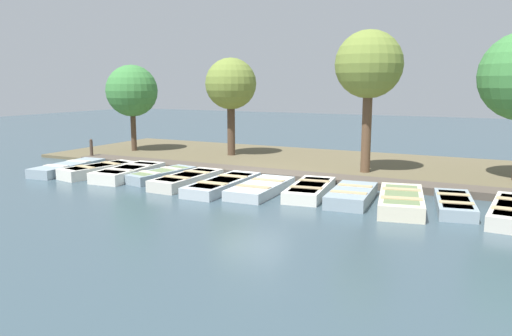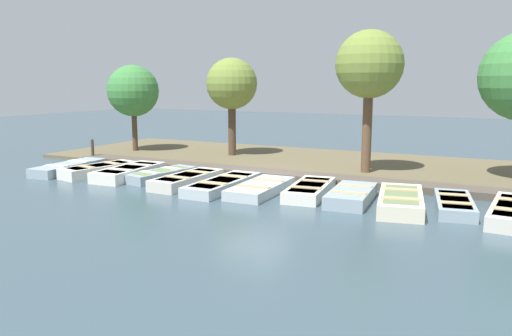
# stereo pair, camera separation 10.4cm
# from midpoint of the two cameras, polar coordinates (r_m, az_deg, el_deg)

# --- Properties ---
(ground_plane) EXTENTS (80.00, 80.00, 0.00)m
(ground_plane) POSITION_cam_midpoint_polar(r_m,az_deg,el_deg) (17.93, -0.12, -1.71)
(ground_plane) COLOR #384C56
(shore_bank) EXTENTS (8.00, 24.00, 0.13)m
(shore_bank) POSITION_cam_midpoint_polar(r_m,az_deg,el_deg) (22.42, 5.69, 0.72)
(shore_bank) COLOR brown
(shore_bank) RESTS_ON ground_plane
(dock_walkway) EXTENTS (1.12, 18.19, 0.25)m
(dock_walkway) POSITION_cam_midpoint_polar(r_m,az_deg,el_deg) (19.01, 1.59, -0.68)
(dock_walkway) COLOR #51473D
(dock_walkway) RESTS_ON ground_plane
(rowboat_0) EXTENTS (3.40, 1.34, 0.38)m
(rowboat_0) POSITION_cam_midpoint_polar(r_m,az_deg,el_deg) (21.40, -20.47, 0.06)
(rowboat_0) COLOR #8C9EA8
(rowboat_0) RESTS_ON ground_plane
(rowboat_1) EXTENTS (3.12, 1.59, 0.43)m
(rowboat_1) POSITION_cam_midpoint_polar(r_m,az_deg,el_deg) (20.31, -17.37, -0.19)
(rowboat_1) COLOR silver
(rowboat_1) RESTS_ON ground_plane
(rowboat_2) EXTENTS (3.23, 1.43, 0.43)m
(rowboat_2) POSITION_cam_midpoint_polar(r_m,az_deg,el_deg) (19.46, -14.14, -0.46)
(rowboat_2) COLOR silver
(rowboat_2) RESTS_ON ground_plane
(rowboat_3) EXTENTS (2.94, 1.46, 0.36)m
(rowboat_3) POSITION_cam_midpoint_polar(r_m,az_deg,el_deg) (18.89, -10.61, -0.74)
(rowboat_3) COLOR #8C9EA8
(rowboat_3) RESTS_ON ground_plane
(rowboat_4) EXTENTS (3.16, 1.16, 0.41)m
(rowboat_4) POSITION_cam_midpoint_polar(r_m,az_deg,el_deg) (17.65, -7.71, -1.32)
(rowboat_4) COLOR beige
(rowboat_4) RESTS_ON ground_plane
(rowboat_5) EXTENTS (3.59, 1.14, 0.36)m
(rowboat_5) POSITION_cam_midpoint_polar(r_m,az_deg,el_deg) (16.83, -3.63, -1.87)
(rowboat_5) COLOR #B2BCC1
(rowboat_5) RESTS_ON ground_plane
(rowboat_6) EXTENTS (3.14, 1.32, 0.35)m
(rowboat_6) POSITION_cam_midpoint_polar(r_m,az_deg,el_deg) (16.26, 0.73, -2.29)
(rowboat_6) COLOR #B2BCC1
(rowboat_6) RESTS_ON ground_plane
(rowboat_7) EXTENTS (3.14, 1.45, 0.38)m
(rowboat_7) POSITION_cam_midpoint_polar(r_m,az_deg,el_deg) (16.03, 6.37, -2.46)
(rowboat_7) COLOR silver
(rowboat_7) RESTS_ON ground_plane
(rowboat_8) EXTENTS (2.81, 1.38, 0.41)m
(rowboat_8) POSITION_cam_midpoint_polar(r_m,az_deg,el_deg) (15.36, 11.05, -3.07)
(rowboat_8) COLOR #8C9EA8
(rowboat_8) RESTS_ON ground_plane
(rowboat_9) EXTENTS (3.37, 1.77, 0.44)m
(rowboat_9) POSITION_cam_midpoint_polar(r_m,az_deg,el_deg) (14.89, 16.40, -3.62)
(rowboat_9) COLOR beige
(rowboat_9) RESTS_ON ground_plane
(rowboat_10) EXTENTS (2.96, 1.43, 0.35)m
(rowboat_10) POSITION_cam_midpoint_polar(r_m,az_deg,el_deg) (15.19, 21.90, -3.86)
(rowboat_10) COLOR #8C9EA8
(rowboat_10) RESTS_ON ground_plane
(mooring_post_near) EXTENTS (0.14, 0.14, 1.02)m
(mooring_post_near) POSITION_cam_midpoint_polar(r_m,az_deg,el_deg) (24.11, -18.06, 2.00)
(mooring_post_near) COLOR #47382D
(mooring_post_near) RESTS_ON ground_plane
(park_tree_far_left) EXTENTS (2.57, 2.57, 4.44)m
(park_tree_far_left) POSITION_cam_midpoint_polar(r_m,az_deg,el_deg) (26.05, -13.75, 8.53)
(park_tree_far_left) COLOR #4C3828
(park_tree_far_left) RESTS_ON ground_plane
(park_tree_left) EXTENTS (2.40, 2.40, 4.71)m
(park_tree_left) POSITION_cam_midpoint_polar(r_m,az_deg,el_deg) (23.71, -2.67, 9.48)
(park_tree_left) COLOR #4C3828
(park_tree_left) RESTS_ON ground_plane
(park_tree_center) EXTENTS (2.55, 2.55, 5.52)m
(park_tree_center) POSITION_cam_midpoint_polar(r_m,az_deg,el_deg) (19.52, 12.98, 11.30)
(park_tree_center) COLOR brown
(park_tree_center) RESTS_ON ground_plane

